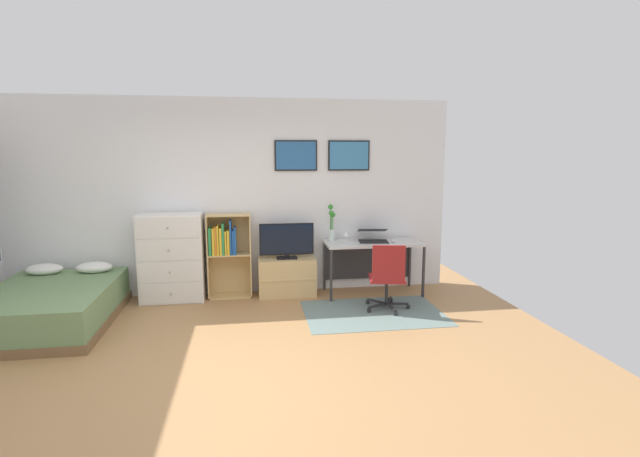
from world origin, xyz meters
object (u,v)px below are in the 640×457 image
object	(u,v)px
laptop	(373,236)
television	(287,241)
tv_stand	(287,277)
bamboo_vase	(332,225)
desk	(371,250)
bed	(50,306)
dresser	(172,258)
bookshelf	(226,248)
wine_glass	(346,234)
office_chair	(388,275)
computer_mouse	(394,241)

from	to	relation	value
laptop	television	bearing A→B (deg)	-172.63
tv_stand	bamboo_vase	size ratio (longest dim) A/B	1.54
desk	bamboo_vase	size ratio (longest dim) A/B	2.62
bed	dresser	bearing A→B (deg)	29.55
bookshelf	tv_stand	bearing A→B (deg)	-3.42
wine_glass	desk	bearing A→B (deg)	22.30
desk	television	bearing A→B (deg)	179.69
bed	desk	world-z (taller)	desk
bamboo_vase	laptop	bearing A→B (deg)	-10.24
bookshelf	bamboo_vase	xyz separation A→B (m)	(1.46, 0.02, 0.29)
tv_stand	office_chair	bearing A→B (deg)	-36.22
tv_stand	laptop	xyz separation A→B (m)	(1.21, -0.03, 0.55)
computer_mouse	bamboo_vase	bearing A→B (deg)	163.10
bed	bookshelf	size ratio (longest dim) A/B	1.67
television	wine_glass	bearing A→B (deg)	-12.30
tv_stand	wine_glass	bearing A→B (deg)	-13.83
laptop	bamboo_vase	size ratio (longest dim) A/B	0.94
bookshelf	tv_stand	world-z (taller)	bookshelf
laptop	computer_mouse	size ratio (longest dim) A/B	4.64
bookshelf	television	xyz separation A→B (m)	(0.82, -0.07, 0.09)
bookshelf	laptop	xyz separation A→B (m)	(2.03, -0.08, 0.13)
bamboo_vase	wine_glass	bearing A→B (deg)	-60.42
bed	bamboo_vase	distance (m)	3.60
bamboo_vase	office_chair	bearing A→B (deg)	-59.90
dresser	computer_mouse	xyz separation A→B (m)	(3.00, -0.17, 0.17)
dresser	bamboo_vase	bearing A→B (deg)	2.24
desk	computer_mouse	size ratio (longest dim) A/B	12.88
bed	computer_mouse	size ratio (longest dim) A/B	18.43
office_chair	computer_mouse	size ratio (longest dim) A/B	8.27
wine_glass	bookshelf	bearing A→B (deg)	171.40
office_chair	wine_glass	distance (m)	0.88
television	bookshelf	bearing A→B (deg)	175.03
television	tv_stand	bearing A→B (deg)	90.00
dresser	bookshelf	size ratio (longest dim) A/B	1.02
wine_glass	tv_stand	bearing A→B (deg)	166.17
dresser	laptop	distance (m)	2.75
bookshelf	desk	size ratio (longest dim) A/B	0.86
desk	wine_glass	distance (m)	0.51
tv_stand	bamboo_vase	xyz separation A→B (m)	(0.64, 0.07, 0.71)
tv_stand	bamboo_vase	bearing A→B (deg)	6.20
office_chair	computer_mouse	bearing A→B (deg)	78.47
bookshelf	bamboo_vase	size ratio (longest dim) A/B	2.24
bamboo_vase	television	bearing A→B (deg)	-171.84
bamboo_vase	tv_stand	bearing A→B (deg)	-173.80
bed	laptop	distance (m)	4.10
dresser	bookshelf	bearing A→B (deg)	5.17
laptop	desk	bearing A→B (deg)	170.67
television	dresser	bearing A→B (deg)	179.73
laptop	bed	bearing A→B (deg)	-161.95
desk	computer_mouse	distance (m)	0.35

